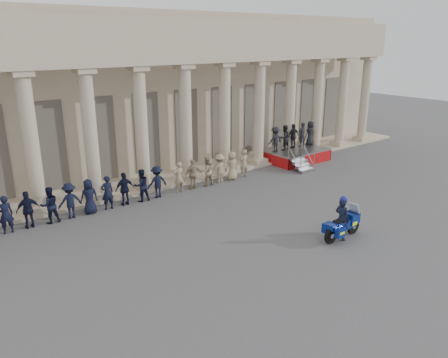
% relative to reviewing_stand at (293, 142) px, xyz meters
% --- Properties ---
extents(ground, '(90.00, 90.00, 0.00)m').
position_rel_reviewing_stand_xyz_m(ground, '(-8.91, -7.44, -1.26)').
color(ground, '#444447').
rests_on(ground, ground).
extents(building, '(40.00, 12.50, 9.00)m').
position_rel_reviewing_stand_xyz_m(building, '(-8.91, 7.31, 3.27)').
color(building, tan).
rests_on(building, ground).
extents(officer_rank, '(19.26, 0.61, 1.60)m').
position_rel_reviewing_stand_xyz_m(officer_rank, '(-14.06, -0.69, -0.46)').
color(officer_rank, black).
rests_on(officer_rank, ground).
extents(reviewing_stand, '(4.10, 3.79, 2.36)m').
position_rel_reviewing_stand_xyz_m(reviewing_stand, '(0.00, 0.00, 0.00)').
color(reviewing_stand, gray).
rests_on(reviewing_stand, ground).
extents(motorcycle, '(2.06, 0.85, 1.32)m').
position_rel_reviewing_stand_xyz_m(motorcycle, '(-6.66, -9.22, -0.69)').
color(motorcycle, black).
rests_on(motorcycle, ground).
extents(rider, '(0.43, 0.63, 1.79)m').
position_rel_reviewing_stand_xyz_m(rider, '(-6.77, -9.22, -0.37)').
color(rider, black).
rests_on(rider, ground).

